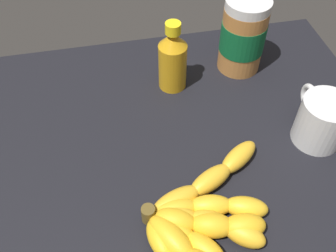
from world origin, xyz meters
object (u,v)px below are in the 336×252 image
coffee_mug (321,120)px  banana_bunch (205,231)px  peanut_butter_jar (243,36)px  honey_bottle (173,59)px

coffee_mug → banana_bunch: bearing=-149.5°
banana_bunch → peanut_butter_jar: bearing=64.4°
honey_bottle → coffee_mug: honey_bottle is taller
coffee_mug → honey_bottle: bearing=139.8°
banana_bunch → honey_bottle: honey_bottle is taller
peanut_butter_jar → honey_bottle: size_ratio=1.07×
banana_bunch → peanut_butter_jar: peanut_butter_jar is taller
peanut_butter_jar → honey_bottle: (-14.32, -2.82, -1.09)cm
peanut_butter_jar → honey_bottle: 14.63cm
banana_bunch → coffee_mug: (23.36, 13.74, 2.59)cm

